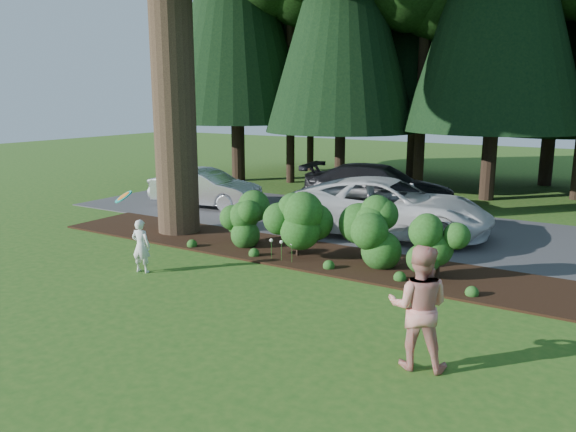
# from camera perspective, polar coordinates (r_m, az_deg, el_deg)

# --- Properties ---
(ground) EXTENTS (80.00, 80.00, 0.00)m
(ground) POSITION_cam_1_polar(r_m,az_deg,el_deg) (11.93, -5.68, -7.75)
(ground) COLOR #245217
(ground) RESTS_ON ground
(mulch_bed) EXTENTS (16.00, 2.50, 0.05)m
(mulch_bed) POSITION_cam_1_polar(r_m,az_deg,el_deg) (14.51, 2.15, -3.97)
(mulch_bed) COLOR black
(mulch_bed) RESTS_ON ground
(driveway) EXTENTS (22.00, 6.00, 0.03)m
(driveway) POSITION_cam_1_polar(r_m,az_deg,el_deg) (18.21, 8.79, -0.81)
(driveway) COLOR #38383A
(driveway) RESTS_ON ground
(shrub_row) EXTENTS (6.53, 1.60, 1.61)m
(shrub_row) POSITION_cam_1_polar(r_m,az_deg,el_deg) (13.86, 4.71, -1.42)
(shrub_row) COLOR #1F4214
(shrub_row) RESTS_ON ground
(lily_cluster) EXTENTS (0.69, 0.09, 0.57)m
(lily_cluster) POSITION_cam_1_polar(r_m,az_deg,el_deg) (13.83, -0.67, -2.75)
(lily_cluster) COLOR #1F4214
(lily_cluster) RESTS_ON ground
(car_silver_wagon) EXTENTS (4.36, 2.02, 1.38)m
(car_silver_wagon) POSITION_cam_1_polar(r_m,az_deg,el_deg) (20.89, -8.39, 2.83)
(car_silver_wagon) COLOR silver
(car_silver_wagon) RESTS_ON driveway
(car_white_suv) EXTENTS (6.28, 3.51, 1.66)m
(car_white_suv) POSITION_cam_1_polar(r_m,az_deg,el_deg) (16.67, 10.09, 0.91)
(car_white_suv) COLOR silver
(car_white_suv) RESTS_ON driveway
(car_dark_suv) EXTENTS (5.80, 3.02, 1.60)m
(car_dark_suv) POSITION_cam_1_polar(r_m,az_deg,el_deg) (20.46, 9.22, 2.92)
(car_dark_suv) COLOR black
(car_dark_suv) RESTS_ON driveway
(child) EXTENTS (0.52, 0.40, 1.26)m
(child) POSITION_cam_1_polar(r_m,az_deg,el_deg) (13.47, -14.70, -2.97)
(child) COLOR white
(child) RESTS_ON ground
(adult) EXTENTS (1.08, 0.93, 1.91)m
(adult) POSITION_cam_1_polar(r_m,az_deg,el_deg) (8.70, 13.13, -8.98)
(adult) COLOR red
(adult) RESTS_ON ground
(frisbee) EXTENTS (0.51, 0.43, 0.37)m
(frisbee) POSITION_cam_1_polar(r_m,az_deg,el_deg) (13.70, -16.38, 1.90)
(frisbee) COLOR teal
(frisbee) RESTS_ON ground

